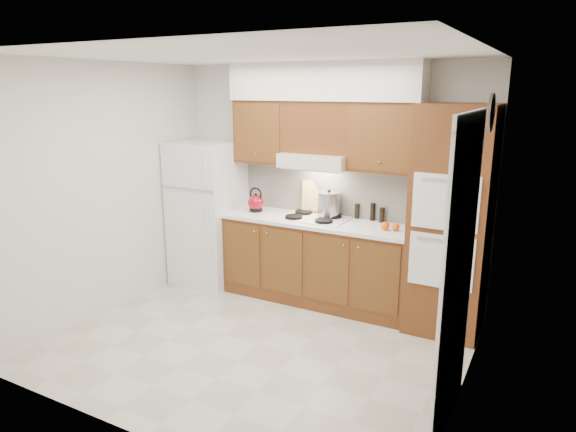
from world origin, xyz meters
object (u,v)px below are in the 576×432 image
Objects in this scene: fridge at (208,213)px; kettle at (256,203)px; stock_pot at (329,204)px; oven_cabinet at (451,221)px.

kettle is at bearing 5.25° from fridge.
fridge is at bearing -172.85° from stock_pot.
fridge is 0.78× the size of oven_cabinet.
oven_cabinet is 8.77× the size of stock_pot.
stock_pot is at bearing 7.15° from fridge.
stock_pot is (1.51, 0.19, 0.24)m from fridge.
kettle is 0.87m from stock_pot.
oven_cabinet is 2.20m from kettle.
fridge reaches higher than stock_pot.
oven_cabinet reaches higher than kettle.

